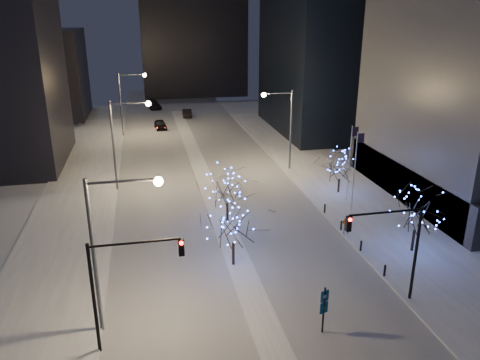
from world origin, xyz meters
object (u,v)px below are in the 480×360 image
object	(u,v)px
traffic_signal_west	(121,277)
holiday_tree_median_far	(227,187)
holiday_tree_plaza_near	(417,212)
car_mid	(187,113)
wayfinding_sign	(324,305)
street_lamp_w_near	(110,234)
construction_sign	(347,223)
street_lamp_w_far	(127,95)
car_far	(154,105)
holiday_tree_median_near	(233,221)
traffic_signal_east	(396,240)
street_lamp_east	(284,120)
street_lamp_w_mid	(122,133)
car_near	(161,125)
holiday_tree_plaza_far	(340,166)

from	to	relation	value
traffic_signal_west	holiday_tree_median_far	size ratio (longest dim) A/B	1.28
holiday_tree_median_far	holiday_tree_plaza_near	world-z (taller)	holiday_tree_plaza_near
car_mid	wayfinding_sign	bearing A→B (deg)	93.95
street_lamp_w_near	construction_sign	world-z (taller)	street_lamp_w_near
street_lamp_w_far	holiday_tree_plaza_near	bearing A→B (deg)	-62.49
construction_sign	wayfinding_sign	bearing A→B (deg)	-137.22
car_far	holiday_tree_median_near	size ratio (longest dim) A/B	0.97
street_lamp_w_near	wayfinding_sign	distance (m)	13.45
traffic_signal_east	car_far	xyz separation A→B (m)	(-13.25, 73.26, -3.94)
street_lamp_east	holiday_tree_median_near	distance (m)	24.56
street_lamp_w_mid	street_lamp_w_near	bearing A→B (deg)	-90.00
street_lamp_w_mid	wayfinding_sign	world-z (taller)	street_lamp_w_mid
street_lamp_w_near	car_far	world-z (taller)	street_lamp_w_near
holiday_tree_median_far	construction_sign	bearing A→B (deg)	-26.51
street_lamp_east	traffic_signal_east	xyz separation A→B (m)	(-1.14, -29.00, -1.69)
street_lamp_w_mid	construction_sign	xyz separation A→B (m)	(19.24, -15.83, -5.28)
street_lamp_w_near	holiday_tree_plaza_near	xyz separation A→B (m)	(23.33, 5.22, -2.87)
street_lamp_w_mid	construction_sign	size ratio (longest dim) A/B	5.65
street_lamp_w_near	car_near	size ratio (longest dim) A/B	2.19
car_near	holiday_tree_median_near	xyz separation A→B (m)	(3.37, -47.55, 3.04)
wayfinding_sign	construction_sign	distance (m)	14.08
car_far	holiday_tree_plaza_far	size ratio (longest dim) A/B	1.17
car_far	holiday_tree_plaza_near	size ratio (longest dim) A/B	0.99
street_lamp_w_near	holiday_tree_median_near	size ratio (longest dim) A/B	1.71
traffic_signal_east	construction_sign	size ratio (longest dim) A/B	3.96
car_far	holiday_tree_median_far	size ratio (longest dim) A/B	1.04
street_lamp_w_near	car_mid	bearing A→B (deg)	80.52
street_lamp_w_near	holiday_tree_median_far	size ratio (longest dim) A/B	1.83
holiday_tree_median_far	traffic_signal_east	bearing A→B (deg)	-60.74
street_lamp_w_near	car_near	bearing A→B (deg)	84.60
holiday_tree_median_far	street_lamp_w_mid	bearing A→B (deg)	130.78
street_lamp_w_mid	car_far	size ratio (longest dim) A/B	1.77
holiday_tree_median_far	holiday_tree_plaza_far	world-z (taller)	holiday_tree_median_far
street_lamp_east	car_far	bearing A→B (deg)	108.02
holiday_tree_median_far	wayfinding_sign	xyz separation A→B (m)	(2.85, -17.11, -1.55)
traffic_signal_east	car_near	xyz separation A→B (m)	(-12.81, 54.54, -3.98)
car_mid	holiday_tree_plaza_near	distance (m)	58.82
street_lamp_east	street_lamp_w_far	bearing A→B (deg)	130.85
car_mid	holiday_tree_plaza_near	world-z (taller)	holiday_tree_plaza_near
street_lamp_w_far	traffic_signal_west	world-z (taller)	street_lamp_w_far
street_lamp_w_far	holiday_tree_median_far	world-z (taller)	street_lamp_w_far
traffic_signal_west	holiday_tree_plaza_far	distance (m)	30.65
holiday_tree_median_near	holiday_tree_plaza_far	bearing A→B (deg)	42.45
street_lamp_w_mid	traffic_signal_west	distance (m)	27.06
street_lamp_w_far	street_lamp_east	bearing A→B (deg)	-49.15
traffic_signal_east	holiday_tree_plaza_far	distance (m)	20.69
street_lamp_east	wayfinding_sign	size ratio (longest dim) A/B	3.12
street_lamp_w_far	construction_sign	size ratio (longest dim) A/B	5.65
street_lamp_w_near	street_lamp_w_far	world-z (taller)	same
traffic_signal_west	wayfinding_sign	world-z (taller)	traffic_signal_west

